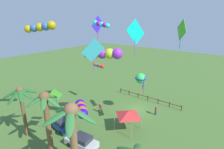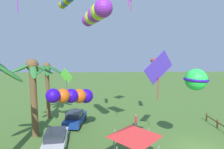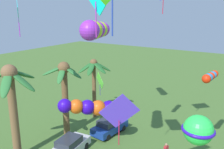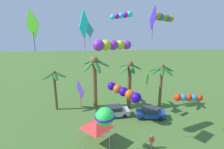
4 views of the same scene
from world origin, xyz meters
The scene contains 22 objects.
ground_plane centered at (0.00, 0.00, 0.00)m, with size 120.00×120.00×0.00m, color #476B2D.
palm_tree_0 centered at (-1.80, 14.83, 5.65)m, with size 4.19×4.38×7.89m.
palm_tree_1 centered at (8.10, 14.37, 5.14)m, with size 3.92×3.78×6.70m.
palm_tree_3 centered at (3.25, 14.12, 5.11)m, with size 3.58×3.75×7.29m.
rail_fence centered at (0.27, -4.11, 0.58)m, with size 12.15×0.12×0.95m.
parked_car_0 centered at (0.93, 11.57, 0.75)m, with size 4.07×2.12×1.51m.
parked_car_1 centered at (5.79, 10.79, 0.75)m, with size 4.06×2.10×1.51m.
spectator_0 centered at (-2.92, -0.32, 0.81)m, with size 0.37×0.51×1.59m.
spectator_1 centered at (4.31, 4.41, 0.81)m, with size 0.54×0.31×1.59m.
festival_tent centered at (-1.54, 5.49, 2.47)m, with size 2.86×2.86×2.85m.
kite_tube_0 centered at (1.30, 7.41, 13.71)m, with size 2.30×0.62×0.85m.
kite_diamond_1 centered at (-2.28, 12.51, 11.80)m, with size 1.17×1.57×2.69m.
kite_diamond_2 centered at (-2.48, 6.11, 12.88)m, with size 0.74×2.65×3.81m.
kite_diamond_3 centered at (-2.98, 4.40, 6.91)m, with size 0.90×1.91×2.88m.
kite_tube_4 centered at (2.15, 10.27, 4.10)m, with size 4.15×3.44×1.98m.
kite_diamond_5 centered at (3.86, 5.09, 13.52)m, with size 0.23×2.23×3.11m.
kite_tube_6 centered at (0.23, 8.14, 10.59)m, with size 4.30×2.41×1.33m.
kite_tube_7 centered at (6.72, 11.42, 13.39)m, with size 3.23×2.47×1.34m.
kite_diamond_8 centered at (5.24, 11.48, 5.41)m, with size 0.89×1.41×2.27m.
kite_ball_9 centered at (-0.74, 1.01, 5.91)m, with size 2.08×2.08×1.56m.
kite_diamond_10 centered at (-6.22, 2.72, 13.12)m, with size 1.53×1.82×3.24m.
kite_tube_11 centered at (6.52, 2.08, 6.93)m, with size 2.49×0.82×0.67m.
Camera 1 is at (-11.93, 22.56, 14.28)m, focal length 27.61 mm.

